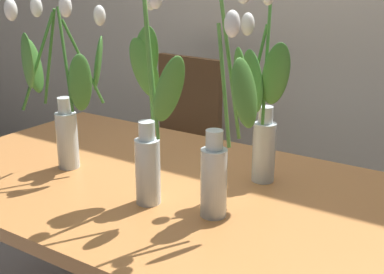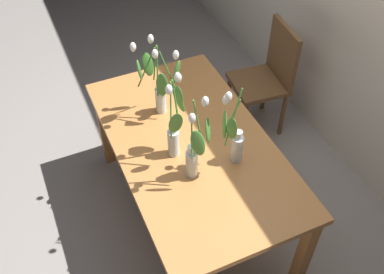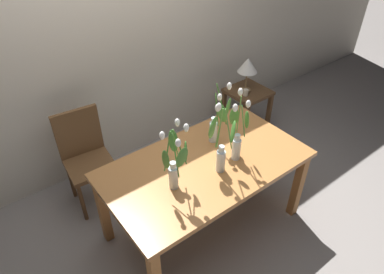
{
  "view_description": "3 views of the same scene",
  "coord_description": "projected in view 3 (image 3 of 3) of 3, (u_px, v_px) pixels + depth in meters",
  "views": [
    {
      "loc": [
        0.83,
        -1.12,
        1.34
      ],
      "look_at": [
        0.04,
        0.07,
        0.87
      ],
      "focal_mm": 47.29,
      "sensor_mm": 36.0,
      "label": 1
    },
    {
      "loc": [
        1.67,
        -0.75,
        2.68
      ],
      "look_at": [
        0.07,
        -0.03,
        0.87
      ],
      "focal_mm": 41.41,
      "sensor_mm": 36.0,
      "label": 2
    },
    {
      "loc": [
        -1.31,
        -1.54,
        2.52
      ],
      "look_at": [
        -0.09,
        0.06,
        0.99
      ],
      "focal_mm": 32.38,
      "sensor_mm": 36.0,
      "label": 3
    }
  ],
  "objects": [
    {
      "name": "table_lamp",
      "position": [
        248.0,
        66.0,
        3.77
      ],
      "size": [
        0.22,
        0.22,
        0.4
      ],
      "color": "olive",
      "rests_on": "side_table"
    },
    {
      "name": "tulip_vase_3",
      "position": [
        221.0,
        146.0,
        2.48
      ],
      "size": [
        0.23,
        0.16,
        0.58
      ],
      "color": "silver",
      "rests_on": "dining_table"
    },
    {
      "name": "tulip_vase_1",
      "position": [
        238.0,
        138.0,
        2.62
      ],
      "size": [
        0.15,
        0.16,
        0.59
      ],
      "color": "silver",
      "rests_on": "dining_table"
    },
    {
      "name": "dining_table",
      "position": [
        205.0,
        171.0,
        2.74
      ],
      "size": [
        1.6,
        0.9,
        0.74
      ],
      "color": "#B7753D",
      "rests_on": "ground"
    },
    {
      "name": "room_wall_rear",
      "position": [
        113.0,
        34.0,
        3.18
      ],
      "size": [
        9.0,
        0.1,
        2.7
      ],
      "primitive_type": "cube",
      "color": "beige",
      "rests_on": "ground"
    },
    {
      "name": "side_table",
      "position": [
        247.0,
        99.0,
        4.03
      ],
      "size": [
        0.44,
        0.44,
        0.55
      ],
      "color": "brown",
      "rests_on": "ground"
    },
    {
      "name": "tulip_vase_0",
      "position": [
        175.0,
        163.0,
        2.33
      ],
      "size": [
        0.22,
        0.29,
        0.54
      ],
      "color": "silver",
      "rests_on": "dining_table"
    },
    {
      "name": "dining_chair",
      "position": [
        86.0,
        154.0,
        3.1
      ],
      "size": [
        0.44,
        0.44,
        0.93
      ],
      "color": "brown",
      "rests_on": "ground"
    },
    {
      "name": "tulip_vase_2",
      "position": [
        217.0,
        124.0,
        2.78
      ],
      "size": [
        0.17,
        0.16,
        0.58
      ],
      "color": "silver",
      "rests_on": "dining_table"
    },
    {
      "name": "pillar_candle",
      "position": [
        246.0,
        92.0,
        3.85
      ],
      "size": [
        0.06,
        0.06,
        0.07
      ],
      "primitive_type": "cylinder",
      "color": "beige",
      "rests_on": "side_table"
    },
    {
      "name": "ground_plane",
      "position": [
        203.0,
        224.0,
        3.13
      ],
      "size": [
        18.0,
        18.0,
        0.0
      ],
      "primitive_type": "plane",
      "color": "gray"
    }
  ]
}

